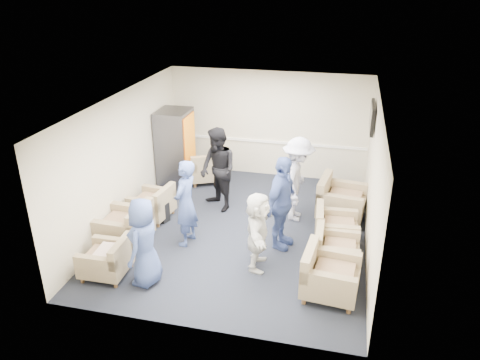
% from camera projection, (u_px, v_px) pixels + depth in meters
% --- Properties ---
extents(floor, '(6.00, 6.00, 0.00)m').
position_uv_depth(floor, '(241.00, 230.00, 9.65)').
color(floor, black).
rests_on(floor, ground).
extents(ceiling, '(6.00, 6.00, 0.00)m').
position_uv_depth(ceiling, '(241.00, 101.00, 8.55)').
color(ceiling, white).
rests_on(ceiling, back_wall).
extents(back_wall, '(5.00, 0.02, 2.70)m').
position_uv_depth(back_wall, '(268.00, 124.00, 11.76)').
color(back_wall, beige).
rests_on(back_wall, floor).
extents(front_wall, '(5.00, 0.02, 2.70)m').
position_uv_depth(front_wall, '(191.00, 251.00, 6.43)').
color(front_wall, beige).
rests_on(front_wall, floor).
extents(left_wall, '(0.02, 6.00, 2.70)m').
position_uv_depth(left_wall, '(123.00, 159.00, 9.62)').
color(left_wall, beige).
rests_on(left_wall, floor).
extents(right_wall, '(0.02, 6.00, 2.70)m').
position_uv_depth(right_wall, '(373.00, 182.00, 8.57)').
color(right_wall, beige).
rests_on(right_wall, floor).
extents(chair_rail, '(4.98, 0.04, 0.06)m').
position_uv_depth(chair_rail, '(268.00, 142.00, 11.93)').
color(chair_rail, white).
rests_on(chair_rail, back_wall).
extents(tv, '(0.10, 1.00, 0.58)m').
position_uv_depth(tv, '(372.00, 117.00, 9.90)').
color(tv, black).
rests_on(tv, right_wall).
extents(armchair_left_near, '(0.77, 0.77, 0.61)m').
position_uv_depth(armchair_left_near, '(108.00, 260.00, 8.10)').
color(armchair_left_near, '#907D5D').
rests_on(armchair_left_near, floor).
extents(armchair_left_mid, '(0.95, 0.95, 0.73)m').
position_uv_depth(armchair_left_mid, '(127.00, 228.00, 8.98)').
color(armchair_left_mid, '#907D5D').
rests_on(armchair_left_mid, floor).
extents(armchair_left_far, '(0.88, 0.88, 0.63)m').
position_uv_depth(armchair_left_far, '(154.00, 205.00, 9.99)').
color(armchair_left_far, '#907D5D').
rests_on(armchair_left_far, floor).
extents(armchair_right_near, '(0.96, 0.96, 0.70)m').
position_uv_depth(armchair_right_near, '(327.00, 276.00, 7.59)').
color(armchair_right_near, '#907D5D').
rests_on(armchair_right_near, floor).
extents(armchair_right_midnear, '(0.79, 0.79, 0.63)m').
position_uv_depth(armchair_right_midnear, '(334.00, 251.00, 8.34)').
color(armchair_right_midnear, '#907D5D').
rests_on(armchair_right_midnear, floor).
extents(armchair_right_midfar, '(0.87, 0.87, 0.65)m').
position_uv_depth(armchair_right_midfar, '(333.00, 229.00, 9.02)').
color(armchair_right_midfar, '#907D5D').
rests_on(armchair_right_midfar, floor).
extents(armchair_right_far, '(1.07, 1.07, 0.76)m').
position_uv_depth(armchair_right_far, '(339.00, 201.00, 10.00)').
color(armchair_right_far, '#907D5D').
rests_on(armchair_right_far, floor).
extents(armchair_corner, '(1.13, 1.13, 0.68)m').
position_uv_depth(armchair_corner, '(207.00, 169.00, 11.73)').
color(armchair_corner, '#907D5D').
rests_on(armchair_corner, floor).
extents(vending_machine, '(0.76, 0.89, 1.87)m').
position_uv_depth(vending_machine, '(176.00, 148.00, 11.42)').
color(vending_machine, '#4B4B52').
rests_on(vending_machine, floor).
extents(backpack, '(0.35, 0.29, 0.51)m').
position_uv_depth(backpack, '(161.00, 210.00, 9.90)').
color(backpack, black).
rests_on(backpack, floor).
extents(pillow, '(0.36, 0.46, 0.13)m').
position_uv_depth(pillow, '(107.00, 252.00, 8.03)').
color(pillow, beige).
rests_on(pillow, armchair_left_near).
extents(person_front_left, '(0.55, 0.80, 1.56)m').
position_uv_depth(person_front_left, '(144.00, 242.00, 7.73)').
color(person_front_left, '#3C5192').
rests_on(person_front_left, floor).
extents(person_mid_left, '(0.50, 0.68, 1.72)m').
position_uv_depth(person_mid_left, '(186.00, 203.00, 8.85)').
color(person_mid_left, '#3C5192').
rests_on(person_mid_left, floor).
extents(person_back_left, '(1.14, 1.13, 1.86)m').
position_uv_depth(person_back_left, '(218.00, 170.00, 10.16)').
color(person_back_left, black).
rests_on(person_back_left, floor).
extents(person_back_right, '(0.68, 1.18, 1.82)m').
position_uv_depth(person_back_right, '(297.00, 180.00, 9.74)').
color(person_back_right, white).
rests_on(person_back_right, floor).
extents(person_mid_right, '(0.73, 1.16, 1.84)m').
position_uv_depth(person_mid_right, '(281.00, 203.00, 8.72)').
color(person_mid_right, '#3C5192').
rests_on(person_mid_right, floor).
extents(person_front_right, '(0.54, 1.38, 1.45)m').
position_uv_depth(person_front_right, '(258.00, 231.00, 8.16)').
color(person_front_right, silver).
rests_on(person_front_right, floor).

